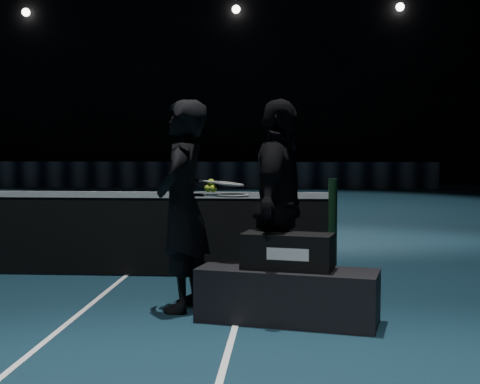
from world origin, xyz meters
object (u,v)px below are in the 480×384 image
object	(u,v)px
player_bench	(287,295)
player_a	(182,206)
racket_bag	(288,251)
racket_upper	(228,184)
tennis_balls	(211,187)
player_b	(278,207)
racket_lower	(233,195)

from	to	relation	value
player_bench	player_a	xyz separation A→B (m)	(-0.93, 0.36, 0.71)
racket_bag	racket_upper	world-z (taller)	racket_upper
player_bench	tennis_balls	xyz separation A→B (m)	(-0.67, 0.34, 0.88)
player_a	player_b	size ratio (longest dim) A/B	1.00
tennis_balls	player_b	bearing A→B (deg)	-5.64
player_bench	racket_upper	world-z (taller)	racket_upper
player_b	tennis_balls	world-z (taller)	player_b
player_b	player_bench	bearing A→B (deg)	-155.67
player_a	tennis_balls	world-z (taller)	player_a
player_a	racket_lower	world-z (taller)	player_a
racket_bag	tennis_balls	size ratio (longest dim) A/B	6.16
player_a	racket_upper	size ratio (longest dim) A/B	2.74
racket_bag	player_b	bearing A→B (deg)	118.50
racket_lower	tennis_balls	world-z (taller)	tennis_balls
player_b	tennis_balls	bearing A→B (deg)	92.68
player_a	racket_upper	world-z (taller)	player_a
racket_bag	racket_lower	size ratio (longest dim) A/B	1.09
player_bench	racket_lower	world-z (taller)	racket_lower
tennis_balls	racket_bag	bearing A→B (deg)	-26.95
racket_bag	tennis_balls	world-z (taller)	tennis_balls
racket_lower	racket_bag	bearing A→B (deg)	-28.53
player_b	racket_upper	distance (m)	0.49
racket_lower	player_a	bearing A→B (deg)	-180.00
racket_lower	player_bench	bearing A→B (deg)	-28.53
player_a	player_b	world-z (taller)	same
player_bench	player_b	bearing A→B (deg)	118.50
racket_lower	player_b	bearing A→B (deg)	0.00
tennis_balls	player_bench	bearing A→B (deg)	-26.95
player_b	racket_lower	xyz separation A→B (m)	(-0.40, 0.04, 0.10)
player_bench	tennis_balls	size ratio (longest dim) A/B	12.32
racket_lower	racket_upper	distance (m)	0.12
player_a	tennis_balls	bearing A→B (deg)	92.51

